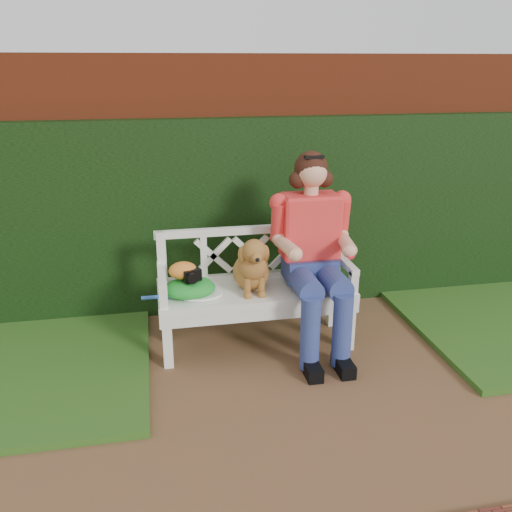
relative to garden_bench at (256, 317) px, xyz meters
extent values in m
plane|color=brown|center=(0.25, -0.92, -0.24)|extent=(60.00, 60.00, 0.00)
cube|color=maroon|center=(0.25, 0.98, 0.86)|extent=(10.00, 0.30, 2.20)
cube|color=#183A0F|center=(0.25, 0.76, 0.61)|extent=(10.00, 0.18, 1.70)
cube|color=black|center=(-0.50, -0.05, 0.42)|extent=(0.16, 0.14, 0.09)
ellipsoid|color=orange|center=(-0.55, -0.02, 0.44)|extent=(0.23, 0.19, 0.13)
camera|label=1|loc=(-0.73, -3.78, 1.89)|focal=38.00mm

